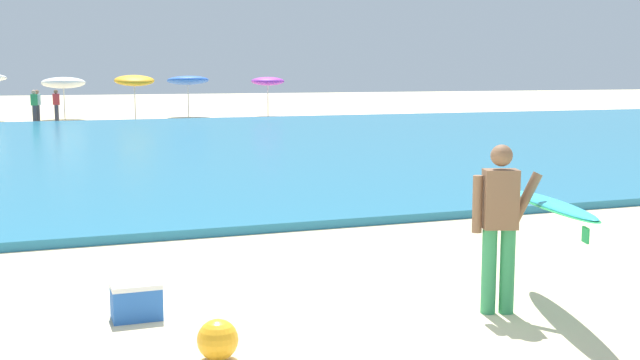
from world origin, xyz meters
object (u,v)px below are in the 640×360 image
beachgoer_near_row_left (37,105)px  beach_umbrella_5 (188,80)px  surfer_with_board (524,214)px  beach_umbrella_4 (134,81)px  beachgoer_near_row_right (34,105)px  beach_umbrella_3 (63,83)px  beach_ball (218,340)px  cooler_box (136,301)px  beachgoer_near_row_mid (56,105)px  beach_umbrella_6 (268,81)px

beachgoer_near_row_left → beach_umbrella_5: bearing=15.7°
surfer_with_board → beach_umbrella_4: bearing=88.9°
beach_umbrella_5 → beachgoer_near_row_right: bearing=-162.9°
beachgoer_near_row_right → beach_umbrella_3: bearing=59.6°
beach_ball → cooler_box: cooler_box is taller
beachgoer_near_row_mid → beachgoer_near_row_right: bearing=-161.1°
beach_umbrella_3 → beach_umbrella_4: bearing=-23.3°
surfer_with_board → cooler_box: surfer_with_board is taller
surfer_with_board → cooler_box: 3.99m
beach_umbrella_3 → cooler_box: beach_umbrella_3 is taller
beachgoer_near_row_left → beachgoer_near_row_mid: size_ratio=1.00×
beach_umbrella_5 → cooler_box: bearing=-101.9°
beach_umbrella_4 → surfer_with_board: bearing=-91.1°
beachgoer_near_row_left → beachgoer_near_row_mid: same height
beach_umbrella_4 → beach_umbrella_5: bearing=24.1°
beachgoer_near_row_mid → beach_umbrella_5: bearing=16.8°
beach_umbrella_3 → cooler_box: bearing=-91.6°
surfer_with_board → beachgoer_near_row_mid: size_ratio=1.59×
beach_umbrella_3 → beachgoer_near_row_left: bearing=-120.4°
cooler_box → beach_umbrella_5: bearing=78.1°
beach_ball → beach_umbrella_5: bearing=79.3°
beach_umbrella_5 → beachgoer_near_row_right: beach_umbrella_5 is taller
beach_umbrella_6 → beachgoer_near_row_mid: size_ratio=1.37×
beachgoer_near_row_left → cooler_box: 32.82m
beach_umbrella_4 → beach_umbrella_6: size_ratio=1.09×
beach_umbrella_3 → cooler_box: 35.15m
beachgoer_near_row_left → beachgoer_near_row_mid: bearing=6.4°
beachgoer_near_row_right → beach_ball: bearing=-88.3°
beachgoer_near_row_mid → beach_umbrella_4: bearing=10.7°
beach_umbrella_4 → cooler_box: (-4.36, -33.63, -1.81)m
cooler_box → beach_umbrella_3: bearing=88.4°
surfer_with_board → beachgoer_near_row_left: surfer_with_board is taller
beach_umbrella_4 → beachgoer_near_row_right: size_ratio=1.49×
beach_umbrella_5 → cooler_box: size_ratio=4.67×
beach_ball → surfer_with_board: bearing=4.1°
beachgoer_near_row_left → cooler_box: bearing=-89.3°
beach_umbrella_6 → beachgoer_near_row_right: (-12.18, -1.75, -1.07)m
beach_umbrella_6 → beachgoer_near_row_left: bearing=-172.9°
beach_ball → cooler_box: (-0.50, 1.40, 0.01)m
beachgoer_near_row_right → cooler_box: size_ratio=3.23×
beach_umbrella_3 → beach_umbrella_4: (3.39, -1.46, 0.12)m
beach_ball → cooler_box: bearing=109.6°
beach_umbrella_5 → beach_ball: beach_umbrella_5 is taller
surfer_with_board → beach_umbrella_6: size_ratio=1.16×
beach_umbrella_6 → beach_ball: size_ratio=6.07×
beachgoer_near_row_mid → beach_umbrella_6: bearing=7.1°
surfer_with_board → beach_umbrella_5: size_ratio=1.10×
beachgoer_near_row_left → beachgoer_near_row_right: same height
surfer_with_board → beach_umbrella_3: size_ratio=1.13×
beach_umbrella_6 → beachgoer_near_row_left: size_ratio=1.37×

